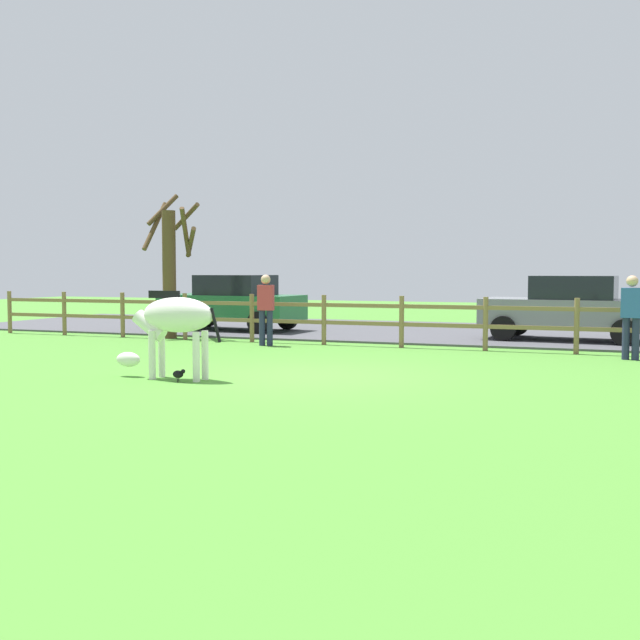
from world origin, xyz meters
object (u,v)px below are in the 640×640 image
bare_tree (171,265)px  parked_car_grey (569,307)px  parked_car_green (233,302)px  zebra (173,321)px  crow_on_grass (179,374)px  visitor_left_of_tree (631,313)px  visitor_right_of_tree (266,306)px

bare_tree → parked_car_grey: 9.97m
bare_tree → parked_car_green: bare_tree is taller
zebra → crow_on_grass: size_ratio=8.99×
zebra → visitor_left_of_tree: size_ratio=1.18×
bare_tree → crow_on_grass: 8.10m
visitor_left_of_tree → visitor_right_of_tree: same height
bare_tree → parked_car_grey: bare_tree is taller
parked_car_grey → visitor_right_of_tree: size_ratio=2.51×
bare_tree → parked_car_green: bearing=77.1°
bare_tree → visitor_left_of_tree: 11.01m
parked_car_green → visitor_left_of_tree: 10.91m
parked_car_green → visitor_right_of_tree: bearing=-52.0°
crow_on_grass → parked_car_green: parked_car_green is taller
zebra → crow_on_grass: (0.24, -0.25, -0.80)m
parked_car_grey → visitor_left_of_tree: bearing=-68.7°
visitor_left_of_tree → visitor_right_of_tree: size_ratio=1.00×
parked_car_green → crow_on_grass: bearing=-67.4°
crow_on_grass → parked_car_grey: bearing=59.6°
bare_tree → parked_car_green: 2.63m
parked_car_green → visitor_left_of_tree: visitor_left_of_tree is taller
zebra → parked_car_grey: bearing=57.8°
parked_car_green → visitor_right_of_tree: (2.59, -3.31, 0.06)m
parked_car_green → parked_car_grey: 9.07m
bare_tree → visitor_left_of_tree: bearing=-5.0°
zebra → crow_on_grass: 0.87m
parked_car_green → parked_car_grey: size_ratio=1.00×
parked_car_green → bare_tree: bearing=-102.9°
crow_on_grass → visitor_right_of_tree: visitor_right_of_tree is taller
zebra → parked_car_green: (-3.52, 8.75, -0.08)m
parked_car_green → visitor_left_of_tree: bearing=-17.7°
parked_car_green → visitor_left_of_tree: size_ratio=2.50×
visitor_right_of_tree → parked_car_green: bearing=128.0°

